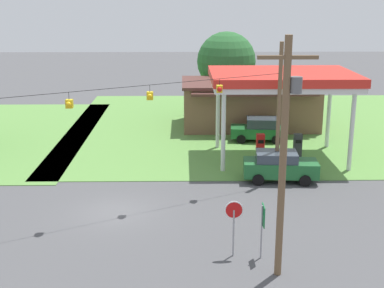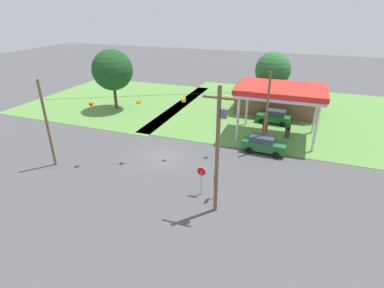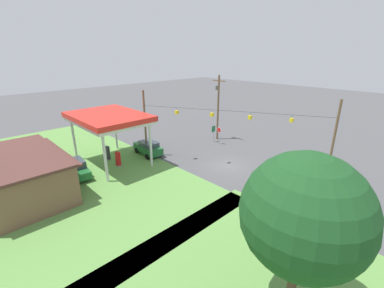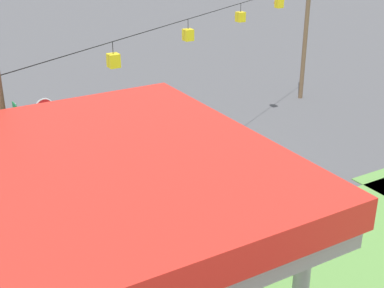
{
  "view_description": "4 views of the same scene",
  "coord_description": "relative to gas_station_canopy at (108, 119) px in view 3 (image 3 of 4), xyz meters",
  "views": [
    {
      "loc": [
        3.52,
        -25.67,
        10.81
      ],
      "look_at": [
        3.97,
        1.55,
        3.19
      ],
      "focal_mm": 50.0,
      "sensor_mm": 36.0,
      "label": 1
    },
    {
      "loc": [
        11.97,
        -24.23,
        13.91
      ],
      "look_at": [
        2.65,
        1.06,
        1.42
      ],
      "focal_mm": 28.0,
      "sensor_mm": 36.0,
      "label": 2
    },
    {
      "loc": [
        -16.7,
        21.98,
        12.4
      ],
      "look_at": [
        2.06,
        3.85,
        3.08
      ],
      "focal_mm": 24.0,
      "sensor_mm": 36.0,
      "label": 3
    },
    {
      "loc": [
        11.19,
        17.22,
        9.79
      ],
      "look_at": [
        3.32,
        3.81,
        3.08
      ],
      "focal_mm": 50.0,
      "sensor_mm": 36.0,
      "label": 4
    }
  ],
  "objects": [
    {
      "name": "ground_plane",
      "position": [
        -10.02,
        -9.22,
        -5.41
      ],
      "size": [
        160.0,
        160.0,
        0.0
      ],
      "primitive_type": "plane",
      "color": "#4C4C4F"
    },
    {
      "name": "fuel_pump_near",
      "position": [
        -1.28,
        -0.0,
        -4.58
      ],
      "size": [
        0.71,
        0.56,
        1.72
      ],
      "color": "gray",
      "rests_on": "ground"
    },
    {
      "name": "car_at_pumps_rear",
      "position": [
        -0.7,
        4.53,
        -4.48
      ],
      "size": [
        4.37,
        2.41,
        1.81
      ],
      "rotation": [
        0.0,
        0.0,
        3.05
      ],
      "color": "#1E602D",
      "rests_on": "ground"
    },
    {
      "name": "fuel_pump_far",
      "position": [
        1.28,
        -0.0,
        -4.58
      ],
      "size": [
        0.71,
        0.56,
        1.72
      ],
      "color": "gray",
      "rests_on": "ground"
    },
    {
      "name": "gas_station_store",
      "position": [
        -0.94,
        9.36,
        -3.47
      ],
      "size": [
        11.33,
        7.08,
        3.84
      ],
      "color": "brown",
      "rests_on": "ground"
    },
    {
      "name": "gas_station_canopy",
      "position": [
        0.0,
        0.0,
        0.0
      ],
      "size": [
        9.44,
        6.83,
        5.93
      ],
      "color": "silver",
      "rests_on": "ground"
    },
    {
      "name": "stop_sign_roadside",
      "position": [
        -4.4,
        -14.1,
        -3.59
      ],
      "size": [
        0.8,
        0.08,
        2.5
      ],
      "rotation": [
        0.0,
        0.0,
        3.14
      ],
      "color": "#99999E",
      "rests_on": "ground"
    },
    {
      "name": "grass_verge_station_corner",
      "position": [
        2.0,
        9.38,
        -5.39
      ],
      "size": [
        36.0,
        28.0,
        0.04
      ],
      "primitive_type": "cube",
      "color": "#5B8E42",
      "rests_on": "ground"
    },
    {
      "name": "signal_span_gantry",
      "position": [
        -10.02,
        -9.24,
        -0.89
      ],
      "size": [
        18.51,
        10.24,
        8.25
      ],
      "color": "brown",
      "rests_on": "ground"
    },
    {
      "name": "tree_west_verge",
      "position": [
        -23.26,
        2.56,
        0.28
      ],
      "size": [
        5.69,
        5.69,
        8.55
      ],
      "color": "#4C3828",
      "rests_on": "ground"
    },
    {
      "name": "utility_pole_main",
      "position": [
        -2.7,
        -15.71,
        -0.12
      ],
      "size": [
        2.2,
        0.44,
        9.45
      ],
      "color": "brown",
      "rests_on": "ground"
    },
    {
      "name": "car_at_pumps_front",
      "position": [
        -0.76,
        -4.54,
        -4.47
      ],
      "size": [
        4.53,
        2.36,
        1.79
      ],
      "rotation": [
        0.0,
        0.0,
        -0.08
      ],
      "color": "#1E602D",
      "rests_on": "ground"
    },
    {
      "name": "route_sign",
      "position": [
        -3.21,
        -14.34,
        -3.69
      ],
      "size": [
        0.1,
        0.7,
        2.4
      ],
      "color": "gray",
      "rests_on": "ground"
    }
  ]
}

